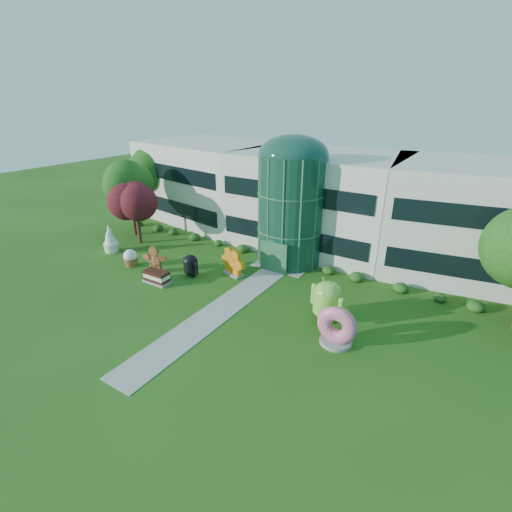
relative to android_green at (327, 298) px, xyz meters
The scene contains 14 objects.
ground 8.31m from the android_green, 148.43° to the right, with size 140.00×140.00×0.00m, color #215114.
building 15.67m from the android_green, 116.74° to the left, with size 46.00×15.00×9.30m, color beige, non-canonical shape.
atrium 10.87m from the android_green, 131.80° to the left, with size 6.00×6.00×9.80m, color #194738.
walkway 7.48m from the android_green, 161.96° to the right, with size 2.40×20.00×0.04m, color #9E9E93.
tree_red 22.69m from the android_green, behind, with size 4.00×4.00×6.00m, color #3F0C14, non-canonical shape.
trees_backdrop 11.43m from the android_green, 128.37° to the left, with size 52.00×8.00×8.40m, color #224611, non-canonical shape.
android_green is the anchor object (origin of this frame).
android_black 12.52m from the android_green, behind, with size 2.01×1.35×2.28m, color black, non-canonical shape.
donut 2.70m from the android_green, 53.19° to the right, with size 2.55×1.22×2.65m, color #D65194, non-canonical shape.
gingerbread 15.74m from the android_green, behind, with size 2.64×1.02×2.44m, color brown, non-canonical shape.
ice_cream_sandwich 14.31m from the android_green, behind, with size 2.34×1.17×1.04m, color black, non-canonical shape.
honeycomb 9.88m from the android_green, 166.30° to the left, with size 2.83×1.01×2.22m, color orange, non-canonical shape.
froyo 22.90m from the android_green, behind, with size 1.61×1.61×2.76m, color white, non-canonical shape.
cupcake 18.60m from the android_green, behind, with size 1.33×1.33×1.60m, color white, non-canonical shape.
Camera 1 is at (14.69, -16.86, 14.30)m, focal length 26.00 mm.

